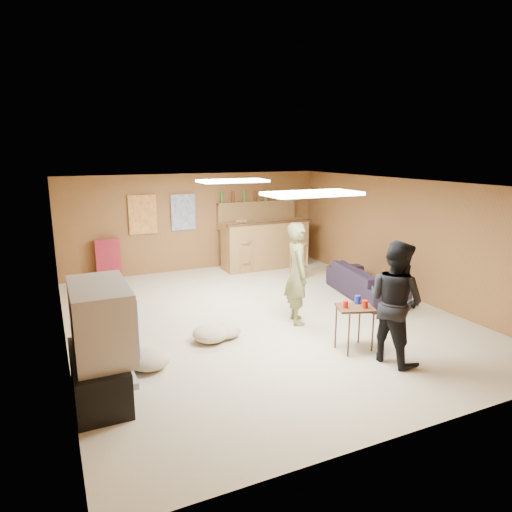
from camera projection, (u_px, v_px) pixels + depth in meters
name	position (u px, v px, depth m)	size (l,w,h in m)	color
ground	(261.00, 317.00, 7.58)	(7.00, 7.00, 0.00)	#C1B593
ceiling	(261.00, 184.00, 7.09)	(6.00, 7.00, 0.02)	silver
wall_back	(196.00, 222.00, 10.43)	(6.00, 0.02, 2.20)	brown
wall_front	(422.00, 327.00, 4.24)	(6.00, 0.02, 2.20)	brown
wall_left	(59.00, 273.00, 6.11)	(0.02, 7.00, 2.20)	brown
wall_right	(405.00, 238.00, 8.56)	(0.02, 7.00, 2.20)	brown
tv_stand	(99.00, 376.00, 5.09)	(0.55, 1.30, 0.50)	black
dvd_box	(120.00, 380.00, 5.20)	(0.35, 0.50, 0.08)	#B2B2B7
tv_body	(101.00, 320.00, 4.97)	(0.60, 1.10, 0.80)	#B2B2B7
tv_screen	(130.00, 316.00, 5.10)	(0.02, 0.95, 0.65)	navy
bar_counter	(265.00, 245.00, 10.68)	(2.00, 0.60, 1.10)	olive
bar_lip	(270.00, 223.00, 10.33)	(2.10, 0.12, 0.05)	#3A2312
bar_shelf	(257.00, 202.00, 10.86)	(2.00, 0.18, 0.05)	olive
bar_backing	(257.00, 215.00, 10.95)	(2.00, 0.14, 0.60)	olive
poster_left	(143.00, 215.00, 9.85)	(0.60, 0.03, 0.85)	#BF3F26
poster_right	(183.00, 212.00, 10.22)	(0.55, 0.03, 0.80)	#334C99
folding_chair_stack	(108.00, 260.00, 9.59)	(0.50, 0.14, 0.90)	maroon
ceiling_panel_front	(312.00, 194.00, 5.77)	(1.20, 0.60, 0.04)	white
ceiling_panel_back	(233.00, 181.00, 8.15)	(1.20, 0.60, 0.04)	white
person_olive	(297.00, 273.00, 7.19)	(0.59, 0.39, 1.62)	olive
person_black	(395.00, 302.00, 5.85)	(0.78, 0.61, 1.61)	black
sofa	(365.00, 282.00, 8.60)	(1.91, 0.75, 0.56)	black
tray_table	(354.00, 328.00, 6.28)	(0.48, 0.38, 0.63)	#3A2312
cup_red_near	(345.00, 304.00, 6.15)	(0.07, 0.07, 0.10)	red
cup_red_far	(365.00, 304.00, 6.15)	(0.08, 0.08, 0.11)	red
cup_blue	(358.00, 300.00, 6.33)	(0.08, 0.08, 0.11)	#1724A0
bar_stool_left	(244.00, 249.00, 10.27)	(0.34, 0.34, 1.07)	olive
bar_stool_right	(299.00, 251.00, 9.87)	(0.37, 0.37, 1.17)	olive
cushion_near_tv	(210.00, 333.00, 6.60)	(0.52, 0.52, 0.24)	tan
cushion_mid	(225.00, 330.00, 6.75)	(0.47, 0.47, 0.21)	tan
cushion_far	(149.00, 359.00, 5.78)	(0.53, 0.53, 0.24)	tan
bottle_row	(250.00, 196.00, 10.73)	(1.48, 0.08, 0.26)	#3F7233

